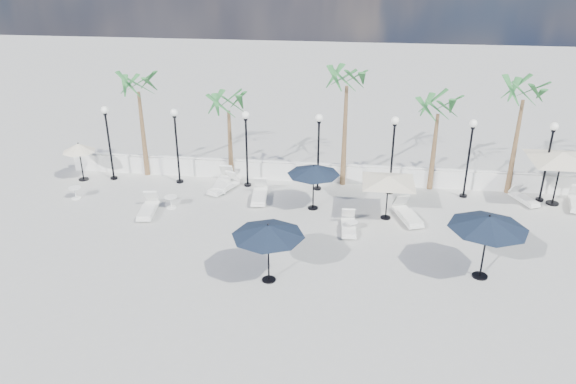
# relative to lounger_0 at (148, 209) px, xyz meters

# --- Properties ---
(ground) EXTENTS (100.00, 100.00, 0.00)m
(ground) POSITION_rel_lounger_0_xyz_m (7.34, -2.86, -0.25)
(ground) COLOR #AFAEA9
(ground) RESTS_ON ground
(balustrade) EXTENTS (26.00, 0.30, 1.01)m
(balustrade) POSITION_rel_lounger_0_xyz_m (7.34, 4.64, 0.22)
(balustrade) COLOR silver
(balustrade) RESTS_ON ground
(lamppost_0) EXTENTS (0.36, 0.36, 3.84)m
(lamppost_0) POSITION_rel_lounger_0_xyz_m (-3.16, 3.64, 2.24)
(lamppost_0) COLOR black
(lamppost_0) RESTS_ON ground
(lamppost_1) EXTENTS (0.36, 0.36, 3.84)m
(lamppost_1) POSITION_rel_lounger_0_xyz_m (0.34, 3.64, 2.24)
(lamppost_1) COLOR black
(lamppost_1) RESTS_ON ground
(lamppost_2) EXTENTS (0.36, 0.36, 3.84)m
(lamppost_2) POSITION_rel_lounger_0_xyz_m (3.84, 3.64, 2.24)
(lamppost_2) COLOR black
(lamppost_2) RESTS_ON ground
(lamppost_3) EXTENTS (0.36, 0.36, 3.84)m
(lamppost_3) POSITION_rel_lounger_0_xyz_m (7.34, 3.64, 2.24)
(lamppost_3) COLOR black
(lamppost_3) RESTS_ON ground
(lamppost_4) EXTENTS (0.36, 0.36, 3.84)m
(lamppost_4) POSITION_rel_lounger_0_xyz_m (10.84, 3.64, 2.24)
(lamppost_4) COLOR black
(lamppost_4) RESTS_ON ground
(lamppost_5) EXTENTS (0.36, 0.36, 3.84)m
(lamppost_5) POSITION_rel_lounger_0_xyz_m (14.34, 3.64, 2.24)
(lamppost_5) COLOR black
(lamppost_5) RESTS_ON ground
(lamppost_6) EXTENTS (0.36, 0.36, 3.84)m
(lamppost_6) POSITION_rel_lounger_0_xyz_m (17.84, 3.64, 2.24)
(lamppost_6) COLOR black
(lamppost_6) RESTS_ON ground
(palm_0) EXTENTS (2.60, 2.60, 5.50)m
(palm_0) POSITION_rel_lounger_0_xyz_m (-1.66, 4.44, 4.28)
(palm_0) COLOR brown
(palm_0) RESTS_ON ground
(palm_1) EXTENTS (2.60, 2.60, 4.70)m
(palm_1) POSITION_rel_lounger_0_xyz_m (2.84, 4.44, 3.50)
(palm_1) COLOR brown
(palm_1) RESTS_ON ground
(palm_2) EXTENTS (2.60, 2.60, 6.10)m
(palm_2) POSITION_rel_lounger_0_xyz_m (8.54, 4.44, 4.86)
(palm_2) COLOR brown
(palm_2) RESTS_ON ground
(palm_3) EXTENTS (2.60, 2.60, 4.90)m
(palm_3) POSITION_rel_lounger_0_xyz_m (12.84, 4.44, 3.70)
(palm_3) COLOR brown
(palm_3) RESTS_ON ground
(palm_4) EXTENTS (2.60, 2.60, 5.70)m
(palm_4) POSITION_rel_lounger_0_xyz_m (16.54, 4.44, 4.48)
(palm_4) COLOR brown
(palm_4) RESTS_ON ground
(lounger_0) EXTENTS (0.90, 2.07, 0.75)m
(lounger_0) POSITION_rel_lounger_0_xyz_m (0.00, 0.00, 0.00)
(lounger_0) COLOR silver
(lounger_0) RESTS_ON ground
(lounger_1) EXTENTS (0.86, 2.10, 0.77)m
(lounger_1) POSITION_rel_lounger_0_xyz_m (4.70, 2.09, 0.01)
(lounger_1) COLOR silver
(lounger_1) RESTS_ON ground
(lounger_2) EXTENTS (1.34, 2.03, 0.73)m
(lounger_2) POSITION_rel_lounger_0_xyz_m (2.79, 2.88, -0.01)
(lounger_2) COLOR silver
(lounger_2) RESTS_ON ground
(lounger_3) EXTENTS (0.71, 2.12, 0.79)m
(lounger_3) POSITION_rel_lounger_0_xyz_m (2.65, 3.36, 0.02)
(lounger_3) COLOR silver
(lounger_3) RESTS_ON ground
(lounger_4) EXTENTS (0.70, 1.86, 0.68)m
(lounger_4) POSITION_rel_lounger_0_xyz_m (8.97, -0.50, -0.02)
(lounger_4) COLOR silver
(lounger_4) RESTS_ON ground
(lounger_5) EXTENTS (1.32, 2.23, 0.80)m
(lounger_5) POSITION_rel_lounger_0_xyz_m (11.50, 0.82, 0.02)
(lounger_5) COLOR silver
(lounger_5) RESTS_ON ground
(lounger_6) EXTENTS (1.18, 1.76, 0.63)m
(lounger_6) POSITION_rel_lounger_0_xyz_m (17.04, 3.35, -0.04)
(lounger_6) COLOR silver
(lounger_6) RESTS_ON ground
(side_table_0) EXTENTS (0.58, 0.58, 0.56)m
(side_table_0) POSITION_rel_lounger_0_xyz_m (-3.99, 1.13, 0.09)
(side_table_0) COLOR silver
(side_table_0) RESTS_ON ground
(side_table_1) EXTENTS (0.58, 0.58, 0.56)m
(side_table_1) POSITION_rel_lounger_0_xyz_m (0.84, 0.72, 0.09)
(side_table_1) COLOR silver
(side_table_1) RESTS_ON ground
(side_table_2) EXTENTS (0.51, 0.51, 0.50)m
(side_table_2) POSITION_rel_lounger_0_xyz_m (9.10, -0.62, 0.05)
(side_table_2) COLOR silver
(side_table_2) RESTS_ON ground
(parasol_navy_left) EXTENTS (2.61, 2.61, 2.31)m
(parasol_navy_left) POSITION_rel_lounger_0_xyz_m (6.21, -4.66, 1.78)
(parasol_navy_left) COLOR black
(parasol_navy_left) RESTS_ON ground
(parasol_navy_mid) EXTENTS (2.39, 2.39, 2.14)m
(parasol_navy_mid) POSITION_rel_lounger_0_xyz_m (7.29, 1.46, 1.63)
(parasol_navy_mid) COLOR black
(parasol_navy_mid) RESTS_ON ground
(parasol_navy_right) EXTENTS (2.83, 2.83, 2.54)m
(parasol_navy_right) POSITION_rel_lounger_0_xyz_m (13.84, -3.45, 1.98)
(parasol_navy_right) COLOR black
(parasol_navy_right) RESTS_ON ground
(parasol_cream_sq_a) EXTENTS (4.44, 4.44, 2.18)m
(parasol_cream_sq_a) POSITION_rel_lounger_0_xyz_m (10.57, 0.89, 1.77)
(parasol_cream_sq_a) COLOR black
(parasol_cream_sq_a) RESTS_ON ground
(parasol_cream_sq_b) EXTENTS (5.52, 5.52, 2.77)m
(parasol_cream_sq_b) POSITION_rel_lounger_0_xyz_m (18.33, 3.34, 2.31)
(parasol_cream_sq_b) COLOR black
(parasol_cream_sq_b) RESTS_ON ground
(parasol_cream_small) EXTENTS (1.64, 1.64, 2.02)m
(parasol_cream_small) POSITION_rel_lounger_0_xyz_m (-4.66, 3.34, 1.47)
(parasol_cream_small) COLOR black
(parasol_cream_small) RESTS_ON ground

